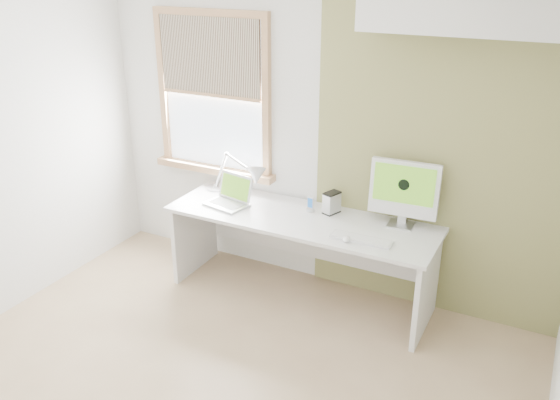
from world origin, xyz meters
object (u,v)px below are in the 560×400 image
Objects in this scene: external_drive at (332,203)px; imac at (404,190)px; desk_lamp at (248,177)px; laptop at (230,197)px; desk at (304,236)px.

external_drive is 0.60m from imac.
desk_lamp is 0.24m from laptop.
laptop is (-0.07, -0.19, -0.13)m from desk_lamp.
laptop is 1.44m from imac.
laptop is 0.74× the size of imac.
imac is (0.75, 0.17, 0.48)m from desk.
laptop reaches higher than desk.
desk_lamp is (-0.58, 0.10, 0.39)m from desk.
desk_lamp reaches higher than external_drive.
imac is (1.40, 0.26, 0.23)m from laptop.
laptop is at bearing -165.59° from external_drive.
external_drive is at bearing 14.41° from laptop.
desk is at bearing -167.27° from imac.
imac is at bearing 10.33° from laptop.
desk_lamp is 1.21× the size of imac.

